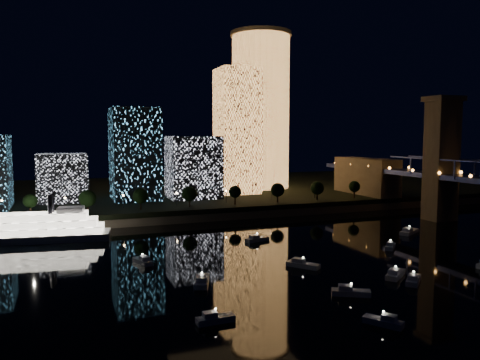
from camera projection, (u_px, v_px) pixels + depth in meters
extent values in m
plane|color=black|center=(387.00, 268.00, 121.82)|extent=(520.00, 520.00, 0.00)
cube|color=black|center=(209.00, 191.00, 270.60)|extent=(420.00, 160.00, 5.00)
cube|color=#6B5E4C|center=(262.00, 213.00, 198.05)|extent=(420.00, 6.00, 3.00)
cylinder|color=#EA994B|center=(261.00, 113.00, 262.77)|extent=(32.00, 32.00, 84.30)
cylinder|color=#6B5E4C|center=(261.00, 34.00, 258.73)|extent=(34.00, 34.00, 2.00)
cube|color=#EA994B|center=(237.00, 131.00, 238.40)|extent=(19.85, 19.85, 63.16)
cube|color=silver|center=(193.00, 167.00, 220.97)|extent=(23.67, 20.03, 29.13)
cube|color=#52AFE0|center=(135.00, 154.00, 216.07)|extent=(20.98, 27.27, 41.96)
cube|color=silver|center=(63.00, 178.00, 208.85)|extent=(21.36, 19.42, 21.36)
cube|color=#6B5E4C|center=(441.00, 161.00, 189.02)|extent=(11.00, 9.00, 48.00)
cube|color=#6B5E4C|center=(444.00, 99.00, 186.68)|extent=(13.00, 11.00, 2.00)
cube|color=#6B5E4C|center=(366.00, 181.00, 236.76)|extent=(12.00, 40.00, 23.00)
cube|color=navy|center=(459.00, 170.00, 174.46)|extent=(0.50, 0.50, 7.00)
cube|color=navy|center=(414.00, 166.00, 196.81)|extent=(0.50, 0.50, 7.00)
sphere|color=#FE9638|center=(439.00, 173.00, 182.82)|extent=(1.20, 1.20, 1.20)
sphere|color=#FE9638|center=(369.00, 166.00, 224.73)|extent=(1.20, 1.20, 1.20)
cube|color=silver|center=(32.00, 238.00, 152.17)|extent=(49.96, 18.20, 2.44)
cube|color=white|center=(32.00, 230.00, 151.95)|extent=(45.78, 16.60, 2.24)
cube|color=white|center=(32.00, 224.00, 151.74)|extent=(41.60, 15.00, 2.24)
cube|color=white|center=(31.00, 217.00, 151.53)|extent=(35.42, 13.10, 2.24)
cube|color=silver|center=(71.00, 210.00, 153.94)|extent=(8.94, 7.23, 1.83)
cylinder|color=black|center=(50.00, 204.00, 150.46)|extent=(1.42, 1.42, 6.11)
cylinder|color=black|center=(52.00, 203.00, 154.42)|extent=(1.42, 1.42, 6.11)
cube|color=silver|center=(390.00, 247.00, 142.36)|extent=(6.63, 6.61, 1.20)
cube|color=silver|center=(390.00, 244.00, 141.29)|extent=(3.06, 3.06, 1.00)
sphere|color=white|center=(391.00, 240.00, 142.17)|extent=(0.36, 0.36, 0.36)
cube|color=silver|center=(215.00, 319.00, 85.77)|extent=(7.18, 2.50, 1.20)
cube|color=silver|center=(210.00, 315.00, 85.26)|extent=(2.55, 1.93, 1.00)
sphere|color=white|center=(215.00, 309.00, 85.58)|extent=(0.36, 0.36, 0.36)
cube|color=silver|center=(303.00, 265.00, 122.03)|extent=(7.52, 8.65, 1.20)
cube|color=silver|center=(298.00, 260.00, 122.62)|extent=(3.66, 3.81, 1.00)
sphere|color=white|center=(303.00, 257.00, 121.84)|extent=(0.36, 0.36, 0.36)
cube|color=silver|center=(143.00, 261.00, 125.56)|extent=(4.54, 7.92, 1.20)
cube|color=silver|center=(144.00, 258.00, 124.57)|extent=(2.66, 3.10, 1.00)
sphere|color=white|center=(142.00, 254.00, 125.37)|extent=(0.36, 0.36, 0.36)
cube|color=silver|center=(257.00, 239.00, 152.36)|extent=(8.60, 4.69, 1.20)
cube|color=silver|center=(254.00, 236.00, 151.54)|extent=(3.33, 2.81, 1.00)
sphere|color=white|center=(257.00, 233.00, 152.17)|extent=(0.36, 0.36, 0.36)
cube|color=silver|center=(202.00, 281.00, 108.37)|extent=(5.97, 9.85, 1.20)
cube|color=silver|center=(201.00, 278.00, 106.87)|extent=(3.40, 3.91, 1.00)
sphere|color=white|center=(202.00, 273.00, 108.18)|extent=(0.36, 0.36, 0.36)
cube|color=silver|center=(409.00, 232.00, 164.31)|extent=(10.36, 7.74, 1.20)
cube|color=silver|center=(408.00, 229.00, 163.05)|extent=(4.35, 4.01, 1.00)
sphere|color=white|center=(409.00, 226.00, 164.12)|extent=(0.36, 0.36, 0.36)
cube|color=silver|center=(413.00, 280.00, 109.21)|extent=(7.66, 7.29, 1.20)
cube|color=silver|center=(413.00, 277.00, 108.04)|extent=(3.48, 3.43, 1.00)
sphere|color=white|center=(414.00, 272.00, 109.02)|extent=(0.36, 0.36, 0.36)
cube|color=silver|center=(351.00, 293.00, 100.52)|extent=(8.44, 6.28, 1.20)
cube|color=silver|center=(345.00, 287.00, 100.59)|extent=(3.54, 3.26, 1.00)
sphere|color=white|center=(351.00, 284.00, 100.33)|extent=(0.36, 0.36, 0.36)
cube|color=silver|center=(383.00, 322.00, 84.57)|extent=(5.88, 7.15, 1.20)
cube|color=silver|center=(389.00, 318.00, 83.86)|extent=(2.93, 3.09, 1.00)
sphere|color=white|center=(383.00, 311.00, 84.38)|extent=(0.36, 0.36, 0.36)
cube|color=silver|center=(396.00, 274.00, 113.65)|extent=(8.52, 7.30, 1.20)
cube|color=silver|center=(394.00, 271.00, 112.47)|extent=(3.74, 3.57, 1.00)
sphere|color=white|center=(396.00, 266.00, 113.46)|extent=(0.36, 0.36, 0.36)
cylinder|color=black|center=(31.00, 210.00, 171.44)|extent=(0.70, 0.70, 4.00)
sphere|color=black|center=(30.00, 201.00, 171.11)|extent=(5.20, 5.20, 5.20)
cylinder|color=black|center=(88.00, 207.00, 178.48)|extent=(0.70, 0.70, 4.00)
sphere|color=black|center=(88.00, 198.00, 178.15)|extent=(6.53, 6.53, 6.53)
cylinder|color=black|center=(141.00, 205.00, 185.52)|extent=(0.70, 0.70, 4.00)
sphere|color=black|center=(140.00, 196.00, 185.19)|extent=(6.18, 6.18, 6.18)
cylinder|color=black|center=(190.00, 202.00, 192.56)|extent=(0.70, 0.70, 4.00)
sphere|color=black|center=(190.00, 194.00, 192.23)|extent=(6.27, 6.27, 6.27)
cylinder|color=black|center=(235.00, 200.00, 199.60)|extent=(0.70, 0.70, 4.00)
sphere|color=black|center=(235.00, 192.00, 199.27)|extent=(5.31, 5.31, 5.31)
cylinder|color=black|center=(278.00, 198.00, 206.64)|extent=(0.70, 0.70, 4.00)
sphere|color=black|center=(278.00, 190.00, 206.31)|extent=(6.13, 6.13, 6.13)
cylinder|color=black|center=(317.00, 196.00, 213.68)|extent=(0.70, 0.70, 4.00)
sphere|color=black|center=(317.00, 188.00, 213.35)|extent=(6.09, 6.09, 6.09)
cylinder|color=black|center=(354.00, 194.00, 220.72)|extent=(0.70, 0.70, 4.00)
sphere|color=black|center=(354.00, 186.00, 220.40)|extent=(5.34, 5.34, 5.34)
cylinder|color=black|center=(2.00, 208.00, 173.46)|extent=(0.24, 0.24, 5.00)
sphere|color=#FFCC7F|center=(2.00, 201.00, 173.20)|extent=(0.70, 0.70, 0.70)
cylinder|color=black|center=(65.00, 205.00, 181.21)|extent=(0.24, 0.24, 5.00)
sphere|color=#FFCC7F|center=(65.00, 198.00, 180.94)|extent=(0.70, 0.70, 0.70)
cylinder|color=black|center=(123.00, 202.00, 188.95)|extent=(0.24, 0.24, 5.00)
sphere|color=#FFCC7F|center=(123.00, 195.00, 188.69)|extent=(0.70, 0.70, 0.70)
cylinder|color=black|center=(177.00, 200.00, 196.69)|extent=(0.24, 0.24, 5.00)
sphere|color=#FFCC7F|center=(177.00, 193.00, 196.43)|extent=(0.70, 0.70, 0.70)
cylinder|color=black|center=(226.00, 197.00, 204.44)|extent=(0.24, 0.24, 5.00)
sphere|color=#FFCC7F|center=(226.00, 191.00, 204.18)|extent=(0.70, 0.70, 0.70)
cylinder|color=black|center=(272.00, 195.00, 212.18)|extent=(0.24, 0.24, 5.00)
sphere|color=#FFCC7F|center=(272.00, 189.00, 211.92)|extent=(0.70, 0.70, 0.70)
cylinder|color=black|center=(314.00, 193.00, 219.93)|extent=(0.24, 0.24, 5.00)
sphere|color=#FFCC7F|center=(315.00, 187.00, 219.67)|extent=(0.70, 0.70, 0.70)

